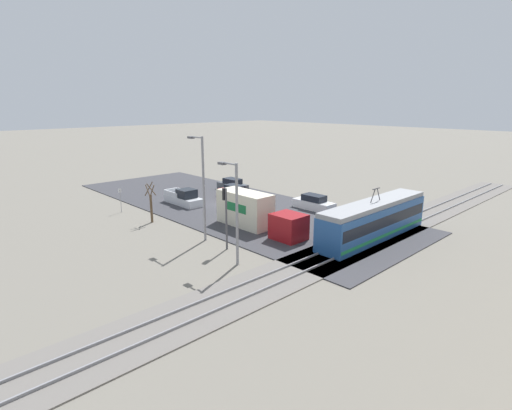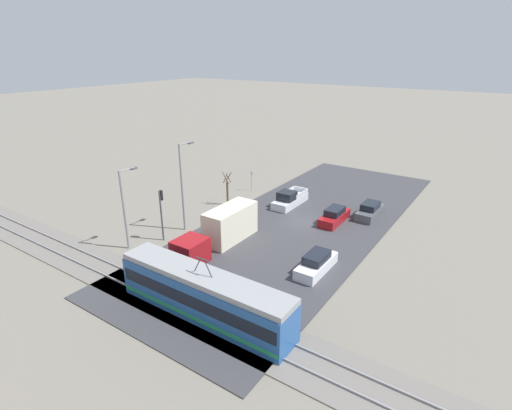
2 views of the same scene
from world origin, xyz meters
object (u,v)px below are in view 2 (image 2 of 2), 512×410
object	(u,v)px
street_lamp_near_crossing	(125,204)
street_lamp_mid_block	(183,182)
sedan_car_2	(334,216)
light_rail_tram	(204,295)
sedan_car_0	(370,211)
pickup_truck	(290,199)
traffic_light_pole	(161,208)
sedan_car_1	(316,264)
no_parking_sign	(251,179)
street_tree	(227,190)
box_truck	(222,230)

from	to	relation	value
street_lamp_near_crossing	street_lamp_mid_block	size ratio (longest dim) A/B	0.84
street_lamp_mid_block	sedan_car_2	bearing A→B (deg)	-140.33
light_rail_tram	sedan_car_0	bearing A→B (deg)	-98.69
pickup_truck	street_lamp_near_crossing	world-z (taller)	street_lamp_near_crossing
sedan_car_0	traffic_light_pole	distance (m)	21.97
traffic_light_pole	sedan_car_0	bearing A→B (deg)	-131.47
sedan_car_1	street_lamp_mid_block	xyz separation A→B (m)	(14.64, -0.22, 4.29)
no_parking_sign	pickup_truck	bearing A→B (deg)	164.14
pickup_truck	no_parking_sign	bearing A→B (deg)	-15.86
sedan_car_2	street_lamp_near_crossing	bearing A→B (deg)	49.69
sedan_car_2	no_parking_sign	bearing A→B (deg)	-15.16
sedan_car_0	street_tree	size ratio (longest dim) A/B	1.14
box_truck	street_lamp_mid_block	world-z (taller)	street_lamp_mid_block
sedan_car_0	street_tree	xyz separation A→B (m)	(15.07, 5.62, 1.07)
street_tree	no_parking_sign	world-z (taller)	street_tree
sedan_car_0	pickup_truck	bearing A→B (deg)	-168.08
pickup_truck	sedan_car_1	xyz separation A→B (m)	(-9.11, 11.66, -0.03)
street_lamp_mid_block	no_parking_sign	distance (m)	13.84
box_truck	sedan_car_0	xyz separation A→B (m)	(-9.19, -14.08, -0.83)
box_truck	street_lamp_mid_block	bearing A→B (deg)	-8.27
sedan_car_0	street_lamp_mid_block	xyz separation A→B (m)	(14.43, 13.32, 4.29)
pickup_truck	traffic_light_pole	size ratio (longest dim) A/B	1.10
sedan_car_0	no_parking_sign	xyz separation A→B (m)	(15.58, -0.02, 0.81)
no_parking_sign	sedan_car_0	bearing A→B (deg)	179.93
light_rail_tram	no_parking_sign	distance (m)	26.01
traffic_light_pole	street_lamp_near_crossing	xyz separation A→B (m)	(1.43, 2.82, 1.08)
sedan_car_1	traffic_light_pole	size ratio (longest dim) A/B	0.96
sedan_car_0	sedan_car_1	bearing A→B (deg)	-89.10
sedan_car_1	street_tree	distance (m)	17.25
light_rail_tram	box_truck	size ratio (longest dim) A/B	1.36
light_rail_tram	no_parking_sign	bearing A→B (deg)	-62.39
pickup_truck	sedan_car_1	bearing A→B (deg)	127.99
street_tree	no_parking_sign	bearing A→B (deg)	-84.90
sedan_car_0	traffic_light_pole	world-z (taller)	traffic_light_pole
pickup_truck	no_parking_sign	xyz separation A→B (m)	(6.68, -1.90, 0.77)
street_tree	street_lamp_mid_block	xyz separation A→B (m)	(-0.64, 7.70, 3.22)
sedan_car_0	street_lamp_mid_block	distance (m)	20.10
light_rail_tram	traffic_light_pole	size ratio (longest dim) A/B	2.67
sedan_car_1	light_rail_tram	bearing A→B (deg)	68.52
light_rail_tram	sedan_car_0	size ratio (longest dim) A/B	2.92
box_truck	pickup_truck	xyz separation A→B (m)	(-0.29, -12.21, -0.79)
street_lamp_near_crossing	sedan_car_1	bearing A→B (deg)	-160.72
light_rail_tram	pickup_truck	bearing A→B (deg)	-75.74
sedan_car_2	street_tree	size ratio (longest dim) A/B	1.17
light_rail_tram	pickup_truck	size ratio (longest dim) A/B	2.44
sedan_car_2	no_parking_sign	distance (m)	13.48
pickup_truck	street_lamp_near_crossing	size ratio (longest dim) A/B	0.74
pickup_truck	street_lamp_mid_block	distance (m)	13.41
traffic_light_pole	street_tree	world-z (taller)	traffic_light_pole
traffic_light_pole	no_parking_sign	distance (m)	16.50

